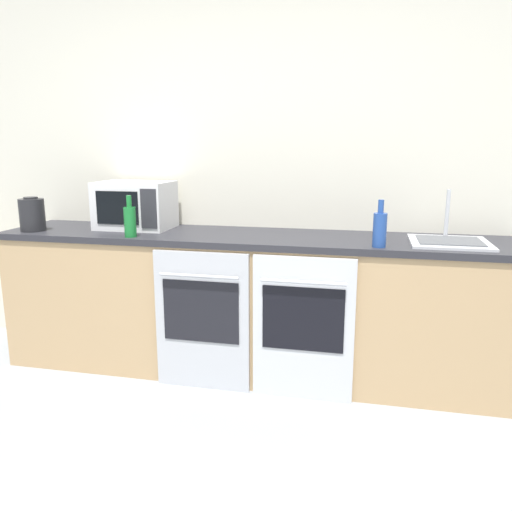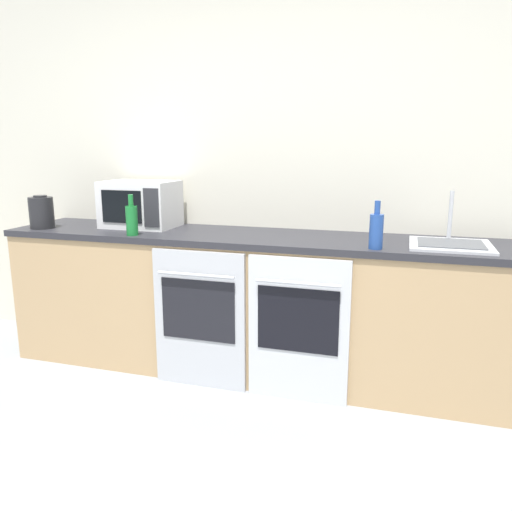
% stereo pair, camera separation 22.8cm
% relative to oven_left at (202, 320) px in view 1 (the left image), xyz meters
% --- Properties ---
extents(wall_back, '(10.00, 0.06, 2.60)m').
position_rel_oven_left_xyz_m(wall_back, '(0.21, 0.65, 0.87)').
color(wall_back, silver).
rests_on(wall_back, ground_plane).
extents(counter_back, '(3.19, 0.63, 0.90)m').
position_rel_oven_left_xyz_m(counter_back, '(0.21, 0.32, 0.02)').
color(counter_back, tan).
rests_on(counter_back, ground_plane).
extents(oven_left, '(0.58, 0.06, 0.85)m').
position_rel_oven_left_xyz_m(oven_left, '(0.00, 0.00, 0.00)').
color(oven_left, '#B7BABF').
rests_on(oven_left, ground_plane).
extents(oven_right, '(0.58, 0.06, 0.85)m').
position_rel_oven_left_xyz_m(oven_right, '(0.60, 0.00, 0.00)').
color(oven_right, silver).
rests_on(oven_right, ground_plane).
extents(microwave, '(0.48, 0.34, 0.31)m').
position_rel_oven_left_xyz_m(microwave, '(-0.59, 0.40, 0.63)').
color(microwave, silver).
rests_on(microwave, counter_back).
extents(bottle_blue, '(0.07, 0.07, 0.26)m').
position_rel_oven_left_xyz_m(bottle_blue, '(1.00, 0.09, 0.57)').
color(bottle_blue, '#234793').
rests_on(bottle_blue, counter_back).
extents(bottle_green, '(0.07, 0.07, 0.25)m').
position_rel_oven_left_xyz_m(bottle_green, '(-0.47, 0.09, 0.57)').
color(bottle_green, '#19722D').
rests_on(bottle_green, counter_back).
extents(kettle, '(0.16, 0.16, 0.22)m').
position_rel_oven_left_xyz_m(kettle, '(-1.19, 0.15, 0.58)').
color(kettle, '#232326').
rests_on(kettle, counter_back).
extents(sink, '(0.43, 0.41, 0.29)m').
position_rel_oven_left_xyz_m(sink, '(1.39, 0.28, 0.49)').
color(sink, silver).
rests_on(sink, counter_back).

